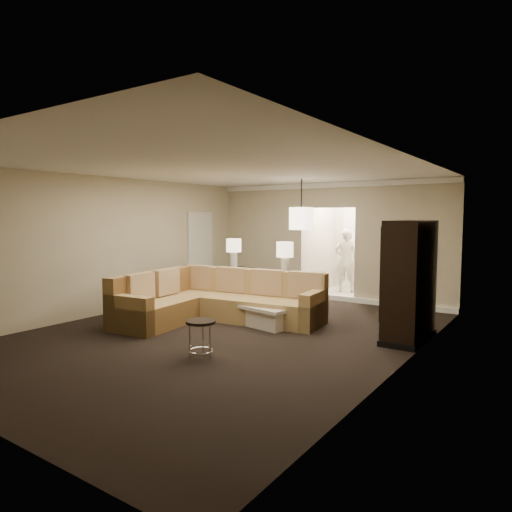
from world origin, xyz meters
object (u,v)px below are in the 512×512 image
Objects in this scene: sectional_sofa at (215,301)px; drink_table at (201,331)px; armoire at (409,283)px; person at (346,257)px; coffee_table at (273,315)px; console_table at (258,286)px.

drink_table is (1.30, -1.88, -0.00)m from sectional_sofa.
armoire is 1.04× the size of person.
armoire is at bearing 5.33° from sectional_sofa.
drink_table is (0.17, -2.20, 0.19)m from coffee_table.
sectional_sofa reaches higher than console_table.
person is (0.75, 4.51, 0.54)m from sectional_sofa.
drink_table is 6.44m from person.
person reaches higher than coffee_table.
armoire reaches higher than coffee_table.
drink_table is at bearing -61.90° from sectional_sofa.
sectional_sofa is 1.79× the size of person.
coffee_table is 0.59× the size of person.
person is at bearing 125.56° from armoire.
coffee_table is 2.47m from armoire.
armoire is (3.45, 0.72, 0.54)m from sectional_sofa.
coffee_table is 0.57× the size of armoire.
sectional_sofa is 6.23× the size of drink_table.
coffee_table is 4.27m from person.
armoire is at bearing 9.87° from coffee_table.
console_table is at bearing 79.15° from sectional_sofa.
console_table is 1.16× the size of armoire.
sectional_sofa reaches higher than coffee_table.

